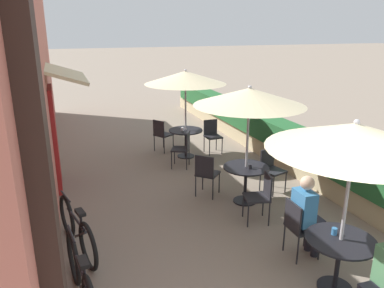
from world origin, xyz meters
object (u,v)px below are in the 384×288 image
at_px(cafe_chair_mid_back, 261,194).
at_px(cafe_chair_mid_right, 206,172).
at_px(patio_table_near, 339,251).
at_px(cafe_chair_far_left, 184,147).
at_px(coffee_cup_mid, 250,166).
at_px(coffee_cup_near, 334,231).
at_px(cafe_chair_far_back, 162,133).
at_px(seated_patron_near_right, 306,213).
at_px(cafe_chair_mid_left, 271,167).
at_px(bicycle_second, 77,229).
at_px(patio_umbrella_mid, 249,97).
at_px(patio_table_far, 186,136).
at_px(patio_umbrella_far, 185,78).
at_px(patio_table_mid, 246,175).
at_px(patio_umbrella_near, 355,137).
at_px(cafe_chair_far_right, 212,134).
at_px(coffee_cup_far, 182,129).
at_px(bicycle_leaning, 81,280).
at_px(cafe_chair_near_right, 299,224).

bearing_deg(cafe_chair_mid_back, cafe_chair_mid_right, 35.67).
relative_size(patio_table_near, cafe_chair_mid_right, 0.99).
bearing_deg(cafe_chair_far_left, coffee_cup_mid, -138.33).
height_order(coffee_cup_near, cafe_chair_far_back, cafe_chair_far_back).
bearing_deg(seated_patron_near_right, cafe_chair_far_back, -171.01).
bearing_deg(cafe_chair_mid_back, coffee_cup_near, -165.16).
xyz_separation_m(cafe_chair_mid_left, cafe_chair_mid_back, (-0.83, -1.06, 0.00)).
bearing_deg(coffee_cup_mid, bicycle_second, -170.37).
bearing_deg(coffee_cup_near, cafe_chair_far_left, 95.49).
xyz_separation_m(patio_umbrella_mid, patio_table_far, (-0.22, 2.86, -1.49)).
xyz_separation_m(coffee_cup_mid, patio_umbrella_far, (-0.24, 2.97, 1.27)).
xyz_separation_m(cafe_chair_mid_left, patio_table_far, (-0.94, 2.57, 0.03)).
xyz_separation_m(patio_table_mid, patio_umbrella_far, (-0.22, 2.86, 1.49)).
xyz_separation_m(patio_table_near, patio_umbrella_near, (0.00, 0.00, 1.49)).
distance_m(patio_table_near, patio_umbrella_far, 5.68).
bearing_deg(coffee_cup_mid, cafe_chair_far_right, 80.21).
relative_size(coffee_cup_far, bicycle_second, 0.05).
bearing_deg(patio_table_near, bicycle_second, 146.94).
xyz_separation_m(patio_umbrella_far, bicycle_leaning, (-2.91, -4.73, -1.66)).
height_order(patio_umbrella_near, cafe_chair_near_right, patio_umbrella_near).
relative_size(seated_patron_near_right, patio_umbrella_far, 0.56).
xyz_separation_m(cafe_chair_near_right, coffee_cup_near, (0.05, -0.65, 0.24)).
distance_m(patio_table_near, cafe_chair_mid_right, 3.15).
relative_size(cafe_chair_mid_back, bicycle_leaning, 0.51).
relative_size(cafe_chair_mid_right, bicycle_leaning, 0.51).
bearing_deg(coffee_cup_far, bicycle_leaning, -121.01).
relative_size(bicycle_leaning, bicycle_second, 1.03).
distance_m(cafe_chair_mid_back, bicycle_leaning, 3.22).
xyz_separation_m(patio_umbrella_near, cafe_chair_near_right, (-0.05, 0.77, -1.51)).
bearing_deg(cafe_chair_mid_right, cafe_chair_far_right, 108.76).
distance_m(patio_umbrella_near, coffee_cup_mid, 2.82).
bearing_deg(cafe_chair_far_left, cafe_chair_mid_left, -117.89).
relative_size(cafe_chair_far_back, coffee_cup_far, 9.67).
bearing_deg(seated_patron_near_right, bicycle_leaning, -88.07).
xyz_separation_m(cafe_chair_far_right, bicycle_leaning, (-3.68, -4.83, -0.15)).
height_order(cafe_chair_far_left, bicycle_second, cafe_chair_far_left).
bearing_deg(cafe_chair_far_left, cafe_chair_mid_back, -143.59).
xyz_separation_m(seated_patron_near_right, patio_umbrella_far, (-0.21, 4.72, 1.34)).
xyz_separation_m(cafe_chair_mid_right, bicycle_second, (-2.50, -1.12, -0.16)).
distance_m(patio_umbrella_near, seated_patron_near_right, 1.55).
height_order(coffee_cup_near, patio_table_far, coffee_cup_near).
xyz_separation_m(patio_table_mid, cafe_chair_mid_right, (-0.61, 0.48, -0.03)).
bearing_deg(seated_patron_near_right, cafe_chair_far_left, -171.03).
distance_m(cafe_chair_mid_left, cafe_chair_mid_right, 1.34).
distance_m(coffee_cup_near, cafe_chair_mid_left, 2.92).
bearing_deg(bicycle_leaning, coffee_cup_mid, 21.83).
xyz_separation_m(patio_table_mid, cafe_chair_far_right, (0.54, 2.95, -0.03)).
distance_m(patio_table_mid, cafe_chair_far_right, 3.00).
height_order(cafe_chair_mid_back, patio_umbrella_far, patio_umbrella_far).
distance_m(cafe_chair_mid_right, coffee_cup_far, 2.34).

